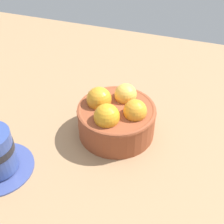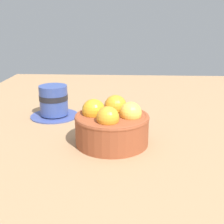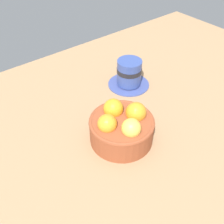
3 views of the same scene
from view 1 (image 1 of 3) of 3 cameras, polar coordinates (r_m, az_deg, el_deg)
name	(u,v)px [view 1 (image 1 of 3)]	position (r cm, az deg, el deg)	size (l,w,h in cm)	color
ground_plane	(116,139)	(61.02, 0.81, -5.14)	(148.70, 94.32, 3.76)	#997551
terracotta_bowl	(116,116)	(57.01, 0.79, -0.85)	(15.10, 15.10, 9.27)	brown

